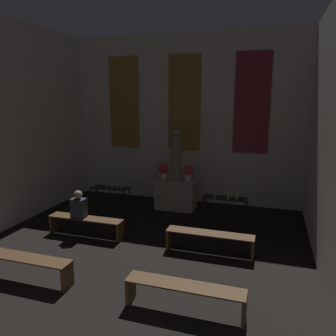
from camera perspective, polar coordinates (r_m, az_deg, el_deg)
wall_back at (r=10.73m, az=2.93°, el=8.51°), size 7.74×0.16×5.38m
altar at (r=10.18m, az=1.37°, el=-4.62°), size 1.20×0.67×0.91m
statue at (r=9.91m, az=1.40°, el=1.96°), size 0.28×0.28×1.55m
flower_vase_left at (r=10.10m, az=-0.74°, el=-0.34°), size 0.32×0.32×0.50m
flower_vase_right at (r=9.89m, az=3.57°, el=-0.63°), size 0.32×0.32×0.50m
candle_rack_left at (r=9.69m, az=-10.09°, el=-4.10°), size 1.14×0.40×1.04m
candle_rack_right at (r=8.70m, az=9.97°, el=-5.94°), size 1.14×0.40×1.04m
pew_second_left at (r=6.93m, az=-23.79°, el=-14.89°), size 1.94×0.36×0.46m
pew_second_right at (r=5.58m, az=2.90°, el=-20.76°), size 1.94×0.36×0.46m
pew_back_left at (r=8.51m, az=-14.11°, el=-9.19°), size 1.94×0.36×0.46m
pew_back_right at (r=7.44m, az=7.25°, el=-12.04°), size 1.94×0.36×0.46m
person_seated at (r=8.46m, az=-15.31°, el=-6.31°), size 0.36×0.24×0.68m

